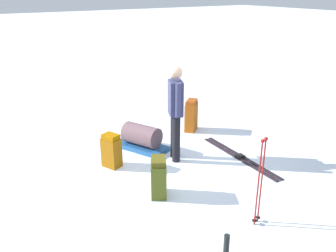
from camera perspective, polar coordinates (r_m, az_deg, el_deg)
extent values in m
plane|color=white|center=(6.53, 0.00, -5.74)|extent=(80.00, 80.00, 0.00)
cylinder|color=black|center=(6.42, 1.29, -2.08)|extent=(0.14, 0.14, 0.85)
cylinder|color=black|center=(6.60, 1.00, -1.40)|extent=(0.14, 0.14, 0.85)
cube|color=#2E3052|center=(6.26, 1.19, 4.39)|extent=(0.34, 0.40, 0.60)
cylinder|color=#2E3052|center=(6.03, 1.58, 4.01)|extent=(0.09, 0.09, 0.58)
cylinder|color=#2E3052|center=(6.48, 0.83, 5.25)|extent=(0.09, 0.09, 0.58)
sphere|color=tan|center=(6.15, 1.22, 8.32)|extent=(0.22, 0.22, 0.22)
cube|color=black|center=(6.87, 11.42, -4.69)|extent=(0.17, 1.99, 0.02)
cube|color=black|center=(6.86, 11.44, -4.50)|extent=(0.07, 0.14, 0.03)
cube|color=black|center=(6.81, 10.78, -4.88)|extent=(0.17, 1.99, 0.02)
cube|color=black|center=(6.80, 10.80, -4.70)|extent=(0.07, 0.14, 0.03)
cube|color=#4D5518|center=(5.47, -1.48, -8.31)|extent=(0.37, 0.41, 0.53)
cube|color=#4D4712|center=(5.33, -1.51, -5.46)|extent=(0.33, 0.37, 0.08)
cube|color=#95450E|center=(7.87, 3.64, 1.40)|extent=(0.41, 0.40, 0.61)
cube|color=#913E12|center=(7.76, 3.70, 3.78)|extent=(0.37, 0.36, 0.08)
cube|color=#884F0A|center=(6.38, -8.81, -4.13)|extent=(0.32, 0.36, 0.52)
cube|color=#945902|center=(6.26, -8.96, -1.65)|extent=(0.29, 0.33, 0.08)
cylinder|color=maroon|center=(4.88, 14.36, -8.61)|extent=(0.02, 0.02, 1.17)
sphere|color=#A51919|center=(4.62, 15.05, -1.95)|extent=(0.05, 0.05, 0.05)
cylinder|color=black|center=(5.16, 13.83, -13.69)|extent=(0.07, 0.07, 0.01)
cylinder|color=maroon|center=(4.81, 13.88, -9.02)|extent=(0.02, 0.02, 1.17)
sphere|color=#A51919|center=(4.54, 14.55, -2.29)|extent=(0.05, 0.05, 0.05)
cylinder|color=black|center=(5.09, 13.35, -14.15)|extent=(0.07, 0.07, 0.01)
cube|color=#1E4E89|center=(7.06, -4.08, -3.24)|extent=(0.82, 1.10, 0.09)
cylinder|color=#614850|center=(6.96, -4.13, -1.41)|extent=(0.65, 0.81, 0.40)
cylinder|color=black|center=(4.52, 9.11, -17.78)|extent=(0.07, 0.07, 0.26)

